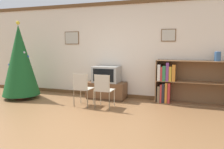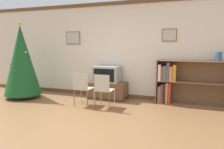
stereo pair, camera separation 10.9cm
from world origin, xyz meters
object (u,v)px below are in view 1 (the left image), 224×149
at_px(folding_chair_right, 103,89).
at_px(vase, 218,56).
at_px(television, 106,74).
at_px(christmas_tree, 20,61).
at_px(tv_console, 107,90).
at_px(bookshelf, 181,82).
at_px(folding_chair_left, 82,88).

bearing_deg(folding_chair_right, vase, 22.45).
bearing_deg(folding_chair_right, television, 106.18).
xyz_separation_m(christmas_tree, tv_console, (2.31, 0.72, -0.83)).
distance_m(television, bookshelf, 1.98).
height_order(christmas_tree, bookshelf, christmas_tree).
bearing_deg(folding_chair_right, bookshelf, 31.84).
bearing_deg(folding_chair_right, tv_console, 106.14).
bearing_deg(vase, television, -178.34).
xyz_separation_m(bookshelf, vase, (0.81, -0.02, 0.68)).
xyz_separation_m(television, folding_chair_right, (0.28, -0.96, -0.22)).
relative_size(folding_chair_left, vase, 3.60).
height_order(christmas_tree, vase, christmas_tree).
bearing_deg(christmas_tree, vase, 8.92).
bearing_deg(vase, christmas_tree, -171.08).
xyz_separation_m(christmas_tree, folding_chair_left, (2.03, -0.24, -0.60)).
bearing_deg(bookshelf, vase, -1.31).
distance_m(christmas_tree, vase, 5.16).
distance_m(christmas_tree, bookshelf, 4.39).
xyz_separation_m(tv_console, bookshelf, (1.98, 0.10, 0.32)).
bearing_deg(television, christmas_tree, -162.70).
bearing_deg(tv_console, folding_chair_left, -106.14).
distance_m(bookshelf, vase, 1.05).
relative_size(television, bookshelf, 0.37).
distance_m(tv_console, bookshelf, 2.01).
distance_m(christmas_tree, folding_chair_right, 2.67).
xyz_separation_m(christmas_tree, television, (2.31, 0.72, -0.38)).
bearing_deg(folding_chair_left, folding_chair_right, 0.00).
height_order(folding_chair_right, vase, vase).
relative_size(christmas_tree, folding_chair_right, 2.62).
relative_size(christmas_tree, vase, 9.44).
bearing_deg(tv_console, television, -90.00).
height_order(christmas_tree, television, christmas_tree).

